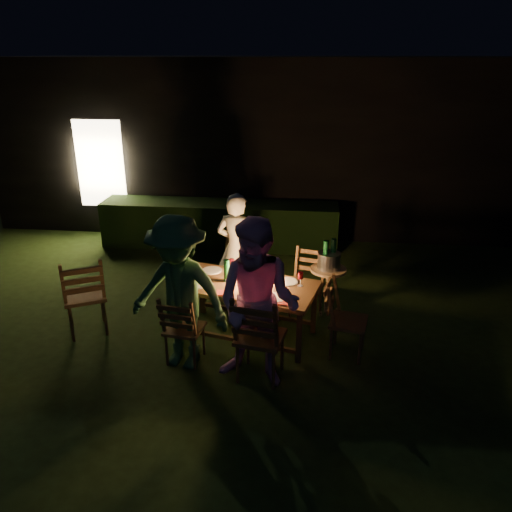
# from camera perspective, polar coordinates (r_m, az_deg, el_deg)

# --- Properties ---
(garden_envelope) EXTENTS (40.00, 40.00, 3.20)m
(garden_envelope) POSITION_cam_1_polar(r_m,az_deg,el_deg) (11.00, 0.49, 13.39)
(garden_envelope) COLOR black
(garden_envelope) RESTS_ON ground
(dining_table) EXTENTS (1.82, 1.21, 0.70)m
(dining_table) POSITION_cam_1_polar(r_m,az_deg,el_deg) (6.01, -1.14, -3.84)
(dining_table) COLOR #51361B
(dining_table) RESTS_ON ground
(chair_near_left) EXTENTS (0.45, 0.48, 0.90)m
(chair_near_left) POSITION_cam_1_polar(r_m,az_deg,el_deg) (5.74, -8.17, -9.49)
(chair_near_left) COLOR #51361B
(chair_near_left) RESTS_ON ground
(chair_near_right) EXTENTS (0.56, 0.59, 1.07)m
(chair_near_right) POSITION_cam_1_polar(r_m,az_deg,el_deg) (5.39, 0.42, -10.86)
(chair_near_right) COLOR #51361B
(chair_near_right) RESTS_ON ground
(chair_far_left) EXTENTS (0.58, 0.60, 1.05)m
(chair_far_left) POSITION_cam_1_polar(r_m,az_deg,el_deg) (6.94, -2.28, -2.95)
(chair_far_left) COLOR #51361B
(chair_far_left) RESTS_ON ground
(chair_far_right) EXTENTS (0.50, 0.52, 0.92)m
(chair_far_right) POSITION_cam_1_polar(r_m,az_deg,el_deg) (6.67, 5.72, -4.50)
(chair_far_right) COLOR #51361B
(chair_far_right) RESTS_ON ground
(chair_end) EXTENTS (0.53, 0.50, 0.94)m
(chair_end) POSITION_cam_1_polar(r_m,az_deg,el_deg) (5.89, 10.25, -8.59)
(chair_end) COLOR #51361B
(chair_end) RESTS_ON ground
(chair_spare) EXTENTS (0.67, 0.68, 1.08)m
(chair_spare) POSITION_cam_1_polar(r_m,az_deg,el_deg) (6.55, -18.80, -5.72)
(chair_spare) COLOR #51361B
(chair_spare) RESTS_ON ground
(person_house_side) EXTENTS (0.65, 0.50, 1.57)m
(person_house_side) POSITION_cam_1_polar(r_m,az_deg,el_deg) (6.79, -2.18, 0.80)
(person_house_side) COLOR silver
(person_house_side) RESTS_ON ground
(person_opp_right) EXTENTS (1.02, 0.88, 1.81)m
(person_opp_right) POSITION_cam_1_polar(r_m,az_deg,el_deg) (5.05, 0.24, -5.59)
(person_opp_right) COLOR #DF99CA
(person_opp_right) RESTS_ON ground
(person_opp_left) EXTENTS (1.25, 0.90, 1.75)m
(person_opp_left) POSITION_cam_1_polar(r_m,az_deg,el_deg) (5.41, -8.78, -4.29)
(person_opp_left) COLOR #316338
(person_opp_left) RESTS_ON ground
(lantern) EXTENTS (0.16, 0.16, 0.35)m
(lantern) POSITION_cam_1_polar(r_m,az_deg,el_deg) (5.94, -0.53, -1.76)
(lantern) COLOR white
(lantern) RESTS_ON dining_table
(plate_far_left) EXTENTS (0.25, 0.25, 0.01)m
(plate_far_left) POSITION_cam_1_polar(r_m,az_deg,el_deg) (6.36, -5.05, -1.64)
(plate_far_left) COLOR white
(plate_far_left) RESTS_ON dining_table
(plate_near_left) EXTENTS (0.25, 0.25, 0.01)m
(plate_near_left) POSITION_cam_1_polar(r_m,az_deg,el_deg) (6.00, -6.81, -3.23)
(plate_near_left) COLOR white
(plate_near_left) RESTS_ON dining_table
(plate_far_right) EXTENTS (0.25, 0.25, 0.01)m
(plate_far_right) POSITION_cam_1_polar(r_m,az_deg,el_deg) (6.03, 3.61, -2.97)
(plate_far_right) COLOR white
(plate_far_right) RESTS_ON dining_table
(plate_near_right) EXTENTS (0.25, 0.25, 0.01)m
(plate_near_right) POSITION_cam_1_polar(r_m,az_deg,el_deg) (5.65, 2.32, -4.76)
(plate_near_right) COLOR white
(plate_near_right) RESTS_ON dining_table
(wineglass_a) EXTENTS (0.06, 0.06, 0.18)m
(wineglass_a) POSITION_cam_1_polar(r_m,az_deg,el_deg) (6.28, -2.77, -1.09)
(wineglass_a) COLOR #59070F
(wineglass_a) RESTS_ON dining_table
(wineglass_b) EXTENTS (0.06, 0.06, 0.18)m
(wineglass_b) POSITION_cam_1_polar(r_m,az_deg,el_deg) (6.12, -7.86, -1.93)
(wineglass_b) COLOR #59070F
(wineglass_b) RESTS_ON dining_table
(wineglass_c) EXTENTS (0.06, 0.06, 0.18)m
(wineglass_c) POSITION_cam_1_polar(r_m,az_deg,el_deg) (5.61, 0.68, -4.05)
(wineglass_c) COLOR #59070F
(wineglass_c) RESTS_ON dining_table
(wineglass_d) EXTENTS (0.06, 0.06, 0.18)m
(wineglass_d) POSITION_cam_1_polar(r_m,az_deg,el_deg) (5.92, 5.09, -2.65)
(wineglass_d) COLOR #59070F
(wineglass_d) RESTS_ON dining_table
(wineglass_e) EXTENTS (0.06, 0.06, 0.18)m
(wineglass_e) POSITION_cam_1_polar(r_m,az_deg,el_deg) (5.72, -3.17, -3.51)
(wineglass_e) COLOR silver
(wineglass_e) RESTS_ON dining_table
(bottle_table) EXTENTS (0.07, 0.07, 0.28)m
(bottle_table) POSITION_cam_1_polar(r_m,az_deg,el_deg) (6.01, -3.37, -1.69)
(bottle_table) COLOR #0F471E
(bottle_table) RESTS_ON dining_table
(napkin_left) EXTENTS (0.18, 0.14, 0.01)m
(napkin_left) POSITION_cam_1_polar(r_m,az_deg,el_deg) (5.76, -3.69, -4.25)
(napkin_left) COLOR red
(napkin_left) RESTS_ON dining_table
(napkin_right) EXTENTS (0.18, 0.14, 0.01)m
(napkin_right) POSITION_cam_1_polar(r_m,az_deg,el_deg) (5.56, 3.05, -5.28)
(napkin_right) COLOR red
(napkin_right) RESTS_ON dining_table
(phone) EXTENTS (0.14, 0.07, 0.01)m
(phone) POSITION_cam_1_polar(r_m,az_deg,el_deg) (5.97, -7.76, -3.47)
(phone) COLOR black
(phone) RESTS_ON dining_table
(side_table) EXTENTS (0.48, 0.48, 0.64)m
(side_table) POSITION_cam_1_polar(r_m,az_deg,el_deg) (6.65, 8.25, -2.00)
(side_table) COLOR olive
(side_table) RESTS_ON ground
(ice_bucket) EXTENTS (0.30, 0.30, 0.22)m
(ice_bucket) POSITION_cam_1_polar(r_m,az_deg,el_deg) (6.57, 8.33, -0.53)
(ice_bucket) COLOR #A5A8AD
(ice_bucket) RESTS_ON side_table
(bottle_bucket_a) EXTENTS (0.07, 0.07, 0.32)m
(bottle_bucket_a) POSITION_cam_1_polar(r_m,az_deg,el_deg) (6.52, 7.93, -0.24)
(bottle_bucket_a) COLOR #0F471E
(bottle_bucket_a) RESTS_ON side_table
(bottle_bucket_b) EXTENTS (0.07, 0.07, 0.32)m
(bottle_bucket_b) POSITION_cam_1_polar(r_m,az_deg,el_deg) (6.59, 8.78, -0.01)
(bottle_bucket_b) COLOR #0F471E
(bottle_bucket_b) RESTS_ON side_table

